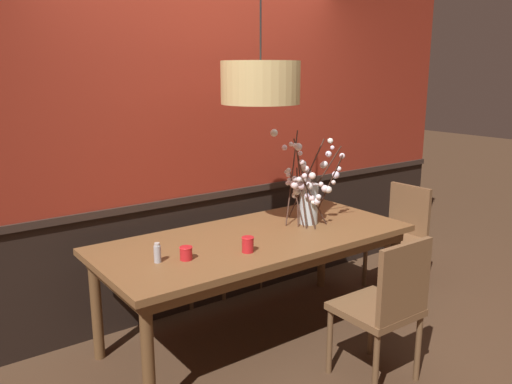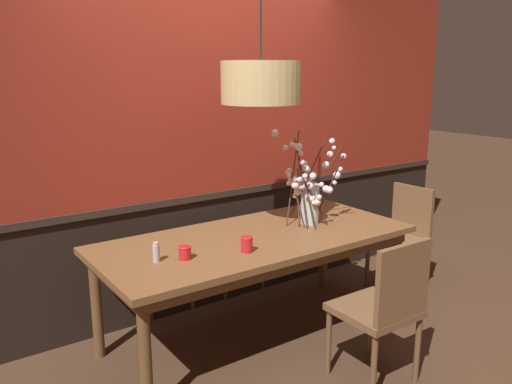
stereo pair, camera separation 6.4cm
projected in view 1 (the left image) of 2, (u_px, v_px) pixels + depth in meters
The scene contains 12 objects.
ground_plane at pixel (256, 337), 3.72m from camera, with size 24.00×24.00×0.00m, color #4C3321.
back_wall at pixel (201, 140), 3.97m from camera, with size 5.39×0.14×2.69m.
dining_table at pixel (256, 247), 3.56m from camera, with size 2.17×0.96×0.75m.
chair_head_east_end at pixel (401, 231), 4.49m from camera, with size 0.40×0.43×0.89m.
chair_near_side_right at pixel (386, 304), 3.06m from camera, with size 0.44×0.44×0.92m.
chair_far_side_left at pixel (155, 245), 4.12m from camera, with size 0.42×0.40×0.89m.
chair_far_side_right at pixel (225, 229), 4.51m from camera, with size 0.46×0.43×0.90m.
vase_with_blossoms at pixel (308, 193), 3.80m from camera, with size 0.60×0.43×0.69m.
candle_holder_nearer_center at pixel (186, 253), 3.10m from camera, with size 0.08×0.08×0.08m.
candle_holder_nearer_edge at pixel (248, 244), 3.22m from camera, with size 0.08×0.08×0.10m.
condiment_bottle at pixel (157, 253), 3.05m from camera, with size 0.04×0.04×0.12m.
pendant_lamp at pixel (260, 83), 3.35m from camera, with size 0.51×0.51×1.05m.
Camera 1 is at (-2.00, -2.73, 1.86)m, focal length 36.56 mm.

